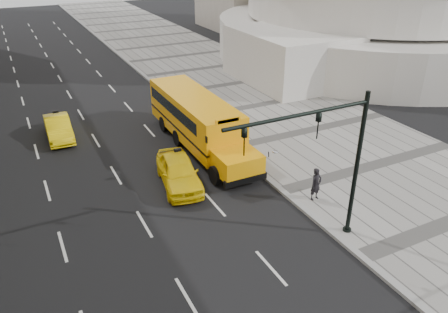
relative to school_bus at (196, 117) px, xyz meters
name	(u,v)px	position (x,y,z in m)	size (l,w,h in m)	color
ground	(134,171)	(-4.50, -1.67, -1.76)	(140.00, 140.00, 0.00)	black
sidewalk_museum	(312,130)	(7.50, -1.67, -1.69)	(12.00, 140.00, 0.15)	gray
curb_museum	(231,148)	(1.50, -1.67, -1.69)	(0.30, 140.00, 0.15)	gray
school_bus	(196,117)	(0.00, 0.00, 0.00)	(2.96, 11.56, 3.19)	#FFA509
taxi_near	(179,172)	(-2.82, -4.15, -0.99)	(1.82, 4.53, 1.54)	yellow
taxi_far	(58,128)	(-7.44, 4.72, -1.07)	(1.46, 4.19, 1.38)	yellow
pedestrian	(316,184)	(2.42, -8.58, -0.80)	(0.60, 0.39, 1.63)	black
traffic_signal	(331,155)	(0.69, -11.27, 2.33)	(6.18, 0.36, 6.40)	black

